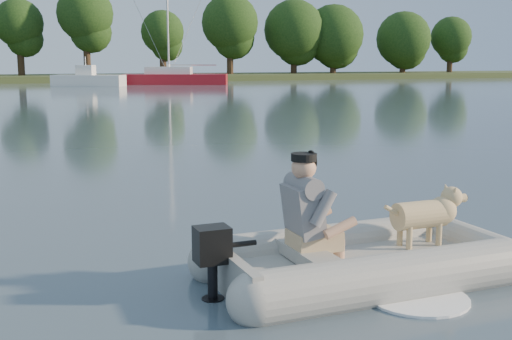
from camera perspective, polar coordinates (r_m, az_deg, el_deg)
name	(u,v)px	position (r m, az deg, el deg)	size (l,w,h in m)	color
water	(314,282)	(6.38, 5.16, -9.90)	(160.00, 160.00, 0.00)	slate
shore_bank	(48,79)	(67.51, -18.01, 7.72)	(160.00, 12.00, 0.70)	#47512D
treeline	(126,28)	(67.36, -11.49, 12.27)	(90.73, 7.35, 9.27)	#332316
dinghy	(370,220)	(6.46, 10.09, -4.36)	(4.41, 2.77, 1.37)	gray
man	(305,206)	(6.13, 4.40, -3.25)	(0.72, 0.61, 1.07)	slate
dog	(420,220)	(6.87, 14.37, -4.29)	(0.92, 0.33, 0.61)	tan
outboard_motor	(212,267)	(5.85, -3.90, -8.56)	(0.41, 0.29, 0.78)	black
motorboat	(88,72)	(54.32, -14.67, 8.41)	(5.86, 2.26, 2.48)	white
sailboat	(174,78)	(56.74, -7.28, 8.10)	(9.31, 5.67, 12.29)	#A4121C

